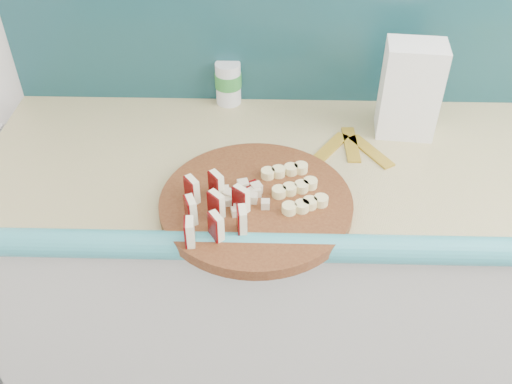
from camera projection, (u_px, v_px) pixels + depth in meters
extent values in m
cube|color=beige|center=(404.00, 289.00, 1.68)|extent=(2.20, 0.60, 0.88)
cube|color=tan|center=(436.00, 166.00, 1.38)|extent=(2.20, 0.60, 0.03)
cube|color=teal|center=(467.00, 256.00, 1.15)|extent=(2.20, 0.06, 0.03)
cube|color=teal|center=(432.00, 13.00, 1.43)|extent=(2.20, 0.02, 0.50)
cylinder|color=#48200F|center=(256.00, 204.00, 1.24)|extent=(0.54, 0.54, 0.03)
cube|color=#F8F2C6|center=(191.00, 232.00, 1.11)|extent=(0.03, 0.04, 0.06)
cube|color=#4D0506|center=(186.00, 233.00, 1.11)|extent=(0.02, 0.03, 0.06)
cube|color=#F8F2C6|center=(192.00, 210.00, 1.16)|extent=(0.03, 0.04, 0.06)
cube|color=#4D0506|center=(187.00, 211.00, 1.15)|extent=(0.02, 0.03, 0.06)
cube|color=#F8F2C6|center=(193.00, 189.00, 1.21)|extent=(0.03, 0.04, 0.06)
cube|color=#4D0506|center=(188.00, 190.00, 1.20)|extent=(0.02, 0.03, 0.06)
cube|color=#F8F2C6|center=(217.00, 226.00, 1.12)|extent=(0.03, 0.04, 0.06)
cube|color=#4D0506|center=(212.00, 227.00, 1.12)|extent=(0.02, 0.03, 0.06)
cube|color=#F8F2C6|center=(217.00, 204.00, 1.17)|extent=(0.03, 0.04, 0.06)
cube|color=#4D0506|center=(213.00, 205.00, 1.17)|extent=(0.02, 0.03, 0.06)
cube|color=#F8F2C6|center=(217.00, 184.00, 1.22)|extent=(0.03, 0.04, 0.06)
cube|color=#4D0506|center=(213.00, 185.00, 1.22)|extent=(0.02, 0.03, 0.06)
cube|color=#F8F2C6|center=(243.00, 220.00, 1.13)|extent=(0.03, 0.04, 0.06)
cube|color=#4D0506|center=(238.00, 221.00, 1.13)|extent=(0.02, 0.03, 0.06)
cube|color=#F8F2C6|center=(242.00, 199.00, 1.18)|extent=(0.03, 0.04, 0.06)
cube|color=#4D0506|center=(237.00, 200.00, 1.18)|extent=(0.02, 0.03, 0.06)
cube|color=beige|center=(249.00, 197.00, 1.22)|extent=(0.02, 0.02, 0.02)
cube|color=beige|center=(251.00, 194.00, 1.22)|extent=(0.02, 0.02, 0.02)
cube|color=#4D0506|center=(250.00, 191.00, 1.23)|extent=(0.02, 0.02, 0.02)
cube|color=beige|center=(245.00, 195.00, 1.22)|extent=(0.02, 0.02, 0.02)
cube|color=beige|center=(242.00, 192.00, 1.23)|extent=(0.02, 0.02, 0.02)
cube|color=beige|center=(237.00, 192.00, 1.23)|extent=(0.02, 0.02, 0.02)
cube|color=beige|center=(240.00, 196.00, 1.22)|extent=(0.02, 0.02, 0.02)
cube|color=beige|center=(235.00, 197.00, 1.21)|extent=(0.02, 0.02, 0.02)
cube|color=#4D0506|center=(232.00, 201.00, 1.21)|extent=(0.02, 0.02, 0.02)
cube|color=beige|center=(240.00, 201.00, 1.21)|extent=(0.02, 0.02, 0.02)
cube|color=beige|center=(240.00, 204.00, 1.20)|extent=(0.02, 0.02, 0.02)
cube|color=beige|center=(245.00, 201.00, 1.21)|extent=(0.02, 0.02, 0.02)
cube|color=beige|center=(247.00, 203.00, 1.20)|extent=(0.02, 0.02, 0.02)
cube|color=beige|center=(253.00, 204.00, 1.20)|extent=(0.02, 0.02, 0.02)
cube|color=#4D0506|center=(249.00, 199.00, 1.21)|extent=(0.02, 0.02, 0.02)
cube|color=beige|center=(254.00, 198.00, 1.21)|extent=(0.02, 0.02, 0.02)
cylinder|color=#EFDE92|center=(289.00, 209.00, 1.19)|extent=(0.03, 0.03, 0.02)
cylinder|color=#EFDE92|center=(301.00, 206.00, 1.19)|extent=(0.03, 0.03, 0.02)
cylinder|color=#EFDE92|center=(312.00, 204.00, 1.20)|extent=(0.03, 0.03, 0.02)
cylinder|color=#EFDE92|center=(322.00, 201.00, 1.21)|extent=(0.03, 0.03, 0.02)
cylinder|color=#EFDE92|center=(279.00, 191.00, 1.23)|extent=(0.03, 0.03, 0.02)
cylinder|color=#EFDE92|center=(290.00, 188.00, 1.24)|extent=(0.03, 0.03, 0.02)
cylinder|color=#EFDE92|center=(300.00, 186.00, 1.25)|extent=(0.03, 0.03, 0.02)
cylinder|color=#EFDE92|center=(311.00, 184.00, 1.25)|extent=(0.03, 0.03, 0.02)
cylinder|color=#EFDE92|center=(269.00, 174.00, 1.28)|extent=(0.03, 0.03, 0.02)
cylinder|color=#EFDE92|center=(279.00, 172.00, 1.29)|extent=(0.03, 0.03, 0.02)
cylinder|color=#EFDE92|center=(290.00, 169.00, 1.29)|extent=(0.03, 0.03, 0.02)
cylinder|color=#EFDE92|center=(300.00, 167.00, 1.30)|extent=(0.03, 0.03, 0.02)
cube|color=white|center=(410.00, 90.00, 1.40)|extent=(0.15, 0.11, 0.24)
cylinder|color=silver|center=(228.00, 83.00, 1.55)|extent=(0.07, 0.07, 0.12)
cylinder|color=#338C3A|center=(228.00, 80.00, 1.54)|extent=(0.07, 0.07, 0.04)
cube|color=#B18422|center=(329.00, 148.00, 1.41)|extent=(0.11, 0.14, 0.01)
cube|color=#B18422|center=(351.00, 145.00, 1.42)|extent=(0.04, 0.15, 0.01)
cube|color=#B18422|center=(371.00, 151.00, 1.40)|extent=(0.10, 0.14, 0.01)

